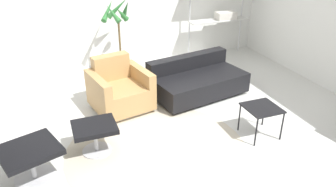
# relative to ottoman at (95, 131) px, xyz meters

# --- Properties ---
(ground_plane) EXTENTS (12.00, 12.00, 0.00)m
(ground_plane) POSITION_rel_ottoman_xyz_m (0.92, -0.21, -0.29)
(ground_plane) COLOR silver
(round_rug) EXTENTS (2.28, 2.28, 0.01)m
(round_rug) POSITION_rel_ottoman_xyz_m (0.71, -0.23, -0.29)
(round_rug) COLOR #BCB29E
(round_rug) RESTS_ON ground_plane
(ottoman) EXTENTS (0.52, 0.44, 0.38)m
(ottoman) POSITION_rel_ottoman_xyz_m (0.00, 0.00, 0.00)
(ottoman) COLOR #BCBCC1
(ottoman) RESTS_ON ground_plane
(armchair_red) EXTENTS (0.95, 0.93, 0.79)m
(armchair_red) POSITION_rel_ottoman_xyz_m (0.54, 0.99, -0.00)
(armchair_red) COLOR silver
(armchair_red) RESTS_ON ground_plane
(couch_low) EXTENTS (1.64, 1.11, 0.60)m
(couch_low) POSITION_rel_ottoman_xyz_m (1.85, 1.02, -0.06)
(couch_low) COLOR black
(couch_low) RESTS_ON ground_plane
(side_table) EXTENTS (0.44, 0.44, 0.42)m
(side_table) POSITION_rel_ottoman_xyz_m (2.11, -0.40, 0.09)
(side_table) COLOR black
(side_table) RESTS_ON ground_plane
(potted_plant) EXTENTS (0.59, 0.56, 1.42)m
(potted_plant) POSITION_rel_ottoman_xyz_m (0.88, 2.34, 0.29)
(potted_plant) COLOR #333338
(potted_plant) RESTS_ON ground_plane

